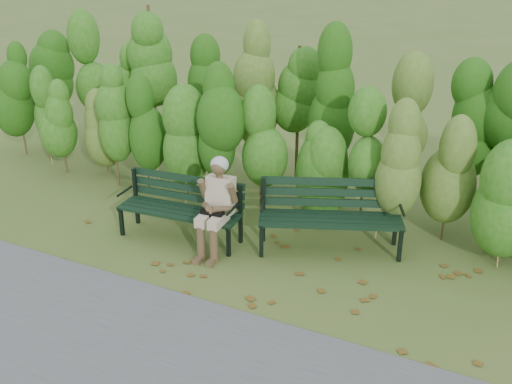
% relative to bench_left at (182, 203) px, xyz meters
% --- Properties ---
extents(ground, '(80.00, 80.00, 0.00)m').
position_rel_bench_left_xyz_m(ground, '(0.97, -0.21, -0.46)').
color(ground, '#415D20').
extents(footpath, '(60.00, 2.50, 0.01)m').
position_rel_bench_left_xyz_m(footpath, '(0.97, -2.41, -0.46)').
color(footpath, '#474749').
rests_on(footpath, ground).
extents(hedge_band, '(11.04, 1.67, 2.42)m').
position_rel_bench_left_xyz_m(hedge_band, '(0.97, 1.65, 0.80)').
color(hedge_band, '#47381E').
rests_on(hedge_band, ground).
extents(leaf_litter, '(5.90, 2.25, 0.01)m').
position_rel_bench_left_xyz_m(leaf_litter, '(1.08, -0.22, -0.46)').
color(leaf_litter, brown).
rests_on(leaf_litter, ground).
extents(bench_left, '(1.60, 0.64, 0.78)m').
position_rel_bench_left_xyz_m(bench_left, '(0.00, 0.00, 0.00)').
color(bench_left, black).
rests_on(bench_left, ground).
extents(bench_right, '(1.79, 1.17, 0.86)m').
position_rel_bench_left_xyz_m(bench_right, '(1.77, 0.54, 0.04)').
color(bench_right, black).
rests_on(bench_right, ground).
extents(seated_woman, '(0.48, 0.71, 1.17)m').
position_rel_bench_left_xyz_m(seated_woman, '(0.56, -0.11, 0.20)').
color(seated_woman, tan).
rests_on(seated_woman, ground).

